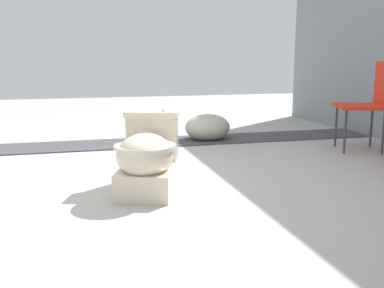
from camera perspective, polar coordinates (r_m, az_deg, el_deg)
name	(u,v)px	position (r m, az deg, el deg)	size (l,w,h in m)	color
ground_plane	(108,182)	(3.26, -10.58, -4.71)	(14.00, 14.00, 0.00)	#A8A59E
gravel_strip	(147,143)	(4.66, -5.78, 0.19)	(0.56, 8.00, 0.01)	#423F44
toilet	(148,158)	(2.95, -5.64, -1.81)	(0.72, 0.55, 0.52)	beige
folding_chair_left	(372,97)	(4.52, 21.87, 5.61)	(0.56, 0.56, 0.83)	red
boulder_near	(208,127)	(4.76, 2.00, 2.12)	(0.48, 0.37, 0.28)	#ADA899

